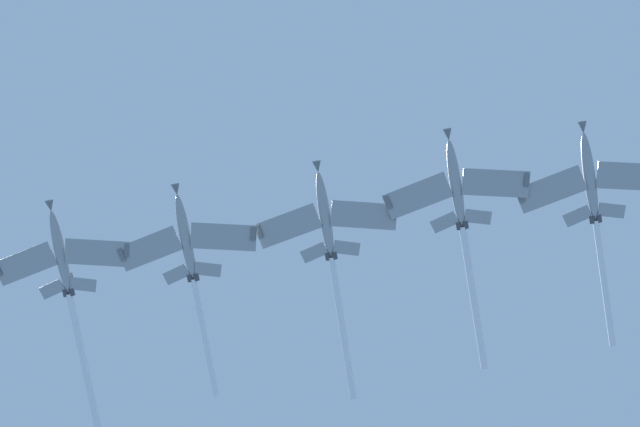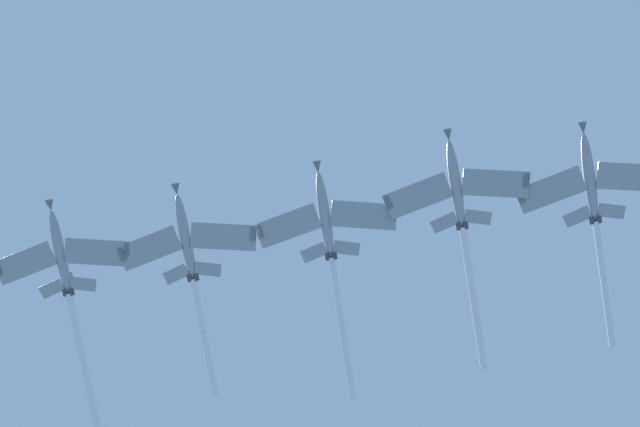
# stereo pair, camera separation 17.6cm
# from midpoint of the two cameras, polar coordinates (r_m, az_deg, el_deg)

# --- Properties ---
(jet_far_left) EXTENTS (28.27, 19.42, 12.60)m
(jet_far_left) POSITION_cam_midpoint_polar(r_m,az_deg,el_deg) (141.89, 14.99, 0.64)
(jet_far_left) COLOR gray
(jet_inner_left) EXTENTS (30.73, 19.42, 13.31)m
(jet_inner_left) POSITION_cam_midpoint_polar(r_m,az_deg,el_deg) (139.68, 7.90, -0.28)
(jet_inner_left) COLOR gray
(jet_centre) EXTENTS (30.20, 19.34, 14.35)m
(jet_centre) POSITION_cam_midpoint_polar(r_m,az_deg,el_deg) (140.98, 0.59, -1.89)
(jet_centre) COLOR gray
(jet_inner_right) EXTENTS (27.51, 19.40, 12.78)m
(jet_inner_right) POSITION_cam_midpoint_polar(r_m,az_deg,el_deg) (142.98, -7.23, -2.58)
(jet_inner_right) COLOR gray
(jet_far_right) EXTENTS (31.72, 19.38, 13.66)m
(jet_far_right) POSITION_cam_midpoint_polar(r_m,az_deg,el_deg) (148.39, -13.83, -4.03)
(jet_far_right) COLOR gray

